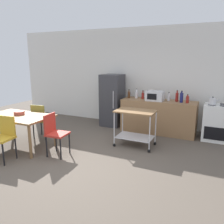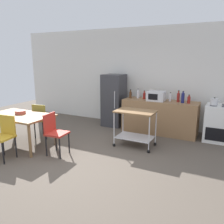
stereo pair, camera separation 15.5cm
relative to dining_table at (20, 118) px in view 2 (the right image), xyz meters
The scene contains 20 objects.
ground_plane 1.85m from the dining_table, ahead, with size 12.00×12.00×0.00m, color brown.
back_wall 3.56m from the dining_table, 60.34° to the left, with size 8.40×0.12×2.90m, color silver.
kitchen_counter 3.57m from the dining_table, 42.74° to the left, with size 2.00×0.64×0.90m, color olive.
dining_table is the anchor object (origin of this frame).
chair_mustard 0.72m from the dining_table, 67.39° to the right, with size 0.44×0.44×0.89m.
chair_olive 0.68m from the dining_table, 86.24° to the left, with size 0.45×0.45×0.89m.
chair_red 1.05m from the dining_table, ahead, with size 0.43×0.43×0.89m.
stove_oven 4.75m from the dining_table, 30.94° to the left, with size 0.60×0.61×0.92m.
refrigerator 2.78m from the dining_table, 65.10° to the left, with size 0.60×0.63×1.55m.
kitchen_cart 2.66m from the dining_table, 26.44° to the left, with size 0.91×0.57×0.85m.
bottle_sesame_oil 3.00m from the dining_table, 54.05° to the left, with size 0.07×0.07×0.25m.
bottle_hot_sauce 3.20m from the dining_table, 52.44° to the left, with size 0.08×0.08×0.27m.
bottle_soda 3.29m from the dining_table, 49.05° to the left, with size 0.07×0.07×0.24m.
microwave 3.46m from the dining_table, 42.94° to the left, with size 0.46×0.35×0.26m.
bottle_soy_sauce 3.80m from the dining_table, 40.68° to the left, with size 0.07×0.07×0.23m.
bottle_sparkling_water 3.96m from the dining_table, 38.63° to the left, with size 0.08×0.08×0.30m.
bottle_vinegar 4.00m from the dining_table, 36.39° to the left, with size 0.08×0.08×0.31m.
bottle_olive_oil 4.12m from the dining_table, 35.20° to the left, with size 0.08×0.08×0.22m.
fruit_bowl 0.15m from the dining_table, 123.87° to the left, with size 0.24×0.24×0.08m, color #B24C3F.
kettle 4.60m from the dining_table, 30.64° to the left, with size 0.24×0.17×0.19m.
Camera 2 is at (2.49, -3.41, 2.02)m, focal length 36.82 mm.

